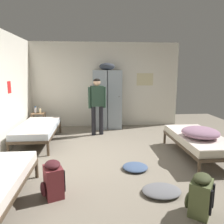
# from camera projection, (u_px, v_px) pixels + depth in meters

# --- Properties ---
(ground_plane) EXTENTS (9.09, 9.09, 0.00)m
(ground_plane) POSITION_uv_depth(u_px,v_px,m) (113.00, 158.00, 4.66)
(ground_plane) COLOR gray
(room_backdrop) EXTENTS (4.86, 5.74, 2.73)m
(room_backdrop) POSITION_uv_depth(u_px,v_px,m) (58.00, 89.00, 5.59)
(room_backdrop) COLOR silver
(room_backdrop) RESTS_ON ground_plane
(locker_bank) EXTENTS (0.90, 0.55, 2.07)m
(locker_bank) POSITION_uv_depth(u_px,v_px,m) (107.00, 98.00, 6.98)
(locker_bank) COLOR #8C99A3
(locker_bank) RESTS_ON ground_plane
(shelf_unit) EXTENTS (0.38, 0.30, 0.57)m
(shelf_unit) POSITION_uv_depth(u_px,v_px,m) (39.00, 120.00, 6.71)
(shelf_unit) COLOR #99704C
(shelf_unit) RESTS_ON ground_plane
(bed_left_rear) EXTENTS (0.90, 1.90, 0.49)m
(bed_left_rear) POSITION_uv_depth(u_px,v_px,m) (38.00, 128.00, 5.59)
(bed_left_rear) COLOR #473828
(bed_left_rear) RESTS_ON ground_plane
(bed_right) EXTENTS (0.90, 1.90, 0.49)m
(bed_right) POSITION_uv_depth(u_px,v_px,m) (198.00, 140.00, 4.68)
(bed_right) COLOR #473828
(bed_right) RESTS_ON ground_plane
(bedding_heap) EXTENTS (0.74, 0.76, 0.21)m
(bedding_heap) POSITION_uv_depth(u_px,v_px,m) (200.00, 132.00, 4.46)
(bedding_heap) COLOR gray
(bedding_heap) RESTS_ON bed_right
(person_traveler) EXTENTS (0.50, 0.27, 1.62)m
(person_traveler) POSITION_uv_depth(u_px,v_px,m) (97.00, 101.00, 6.22)
(person_traveler) COLOR black
(person_traveler) RESTS_ON ground_plane
(water_bottle) EXTENTS (0.07, 0.07, 0.20)m
(water_bottle) POSITION_uv_depth(u_px,v_px,m) (36.00, 110.00, 6.66)
(water_bottle) COLOR white
(water_bottle) RESTS_ON shelf_unit
(lotion_bottle) EXTENTS (0.06, 0.06, 0.18)m
(lotion_bottle) POSITION_uv_depth(u_px,v_px,m) (40.00, 111.00, 6.62)
(lotion_bottle) COLOR beige
(lotion_bottle) RESTS_ON shelf_unit
(backpack_maroon) EXTENTS (0.40, 0.39, 0.55)m
(backpack_maroon) POSITION_uv_depth(u_px,v_px,m) (53.00, 180.00, 3.20)
(backpack_maroon) COLOR maroon
(backpack_maroon) RESTS_ON ground_plane
(backpack_olive) EXTENTS (0.42, 0.41, 0.55)m
(backpack_olive) POSITION_uv_depth(u_px,v_px,m) (200.00, 195.00, 2.81)
(backpack_olive) COLOR #566038
(backpack_olive) RESTS_ON ground_plane
(clothes_pile_grey) EXTENTS (0.60, 0.47, 0.09)m
(clothes_pile_grey) POSITION_uv_depth(u_px,v_px,m) (162.00, 191.00, 3.31)
(clothes_pile_grey) COLOR slate
(clothes_pile_grey) RESTS_ON ground_plane
(clothes_pile_denim) EXTENTS (0.48, 0.47, 0.09)m
(clothes_pile_denim) POSITION_uv_depth(u_px,v_px,m) (135.00, 167.00, 4.14)
(clothes_pile_denim) COLOR #42567A
(clothes_pile_denim) RESTS_ON ground_plane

